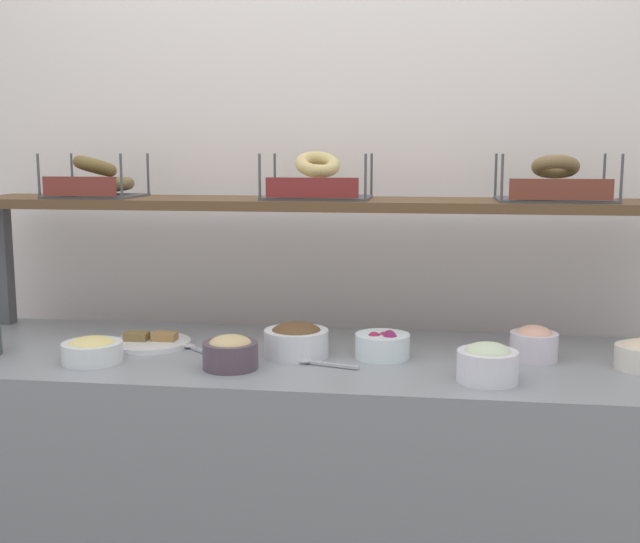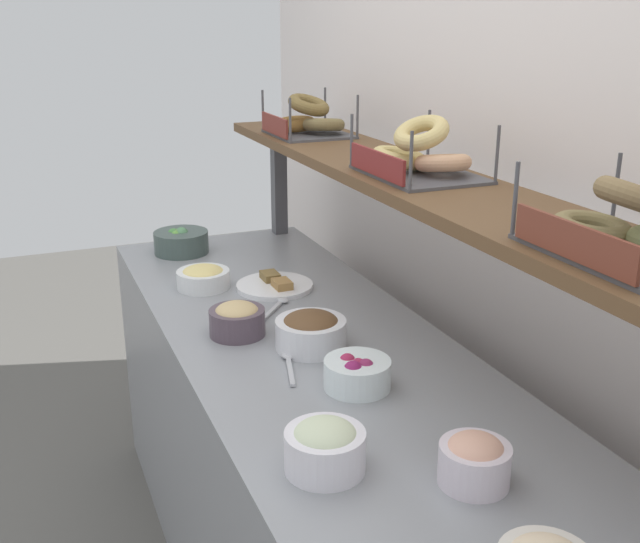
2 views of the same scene
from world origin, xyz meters
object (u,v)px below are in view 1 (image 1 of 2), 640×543
(bowl_lox_spread, at_px, (534,343))
(serving_spoon_near_plate, at_px, (196,348))
(bowl_hummus, at_px, (230,352))
(bowl_egg_salad, at_px, (92,350))
(serving_spoon_by_edge, at_px, (318,363))
(bowl_chocolate_spread, at_px, (296,340))
(bowl_beet_salad, at_px, (383,345))
(bagel_basket_cinnamon_raisin, at_px, (95,183))
(bagel_basket_plain, at_px, (317,183))
(serving_plate_white, at_px, (150,342))
(bagel_basket_poppy, at_px, (554,186))
(bowl_scallion_spread, at_px, (488,362))

(bowl_lox_spread, xyz_separation_m, serving_spoon_near_plate, (-0.96, -0.04, -0.04))
(bowl_hummus, bearing_deg, bowl_egg_salad, 179.09)
(serving_spoon_by_edge, bearing_deg, bowl_chocolate_spread, 130.25)
(bowl_beet_salad, distance_m, bagel_basket_cinnamon_raisin, 1.08)
(serving_spoon_by_edge, xyz_separation_m, bagel_basket_plain, (-0.06, 0.37, 0.47))
(bowl_hummus, distance_m, bowl_egg_salad, 0.39)
(serving_spoon_by_edge, bearing_deg, bowl_egg_salad, -174.83)
(bowl_lox_spread, relative_size, serving_spoon_by_edge, 0.74)
(bowl_lox_spread, height_order, serving_spoon_near_plate, bowl_lox_spread)
(bowl_hummus, relative_size, bagel_basket_plain, 0.46)
(bowl_beet_salad, bearing_deg, bagel_basket_plain, 130.03)
(serving_plate_white, relative_size, bagel_basket_plain, 0.73)
(serving_spoon_by_edge, relative_size, bagel_basket_cinnamon_raisin, 0.64)
(bowl_beet_salad, height_order, serving_spoon_near_plate, bowl_beet_salad)
(serving_spoon_by_edge, bearing_deg, bagel_basket_cinnamon_raisin, 155.18)
(bowl_lox_spread, xyz_separation_m, serving_plate_white, (-1.12, 0.00, -0.04))
(bowl_hummus, xyz_separation_m, bagel_basket_poppy, (0.89, 0.43, 0.43))
(bowl_beet_salad, bearing_deg, bowl_lox_spread, 5.68)
(bowl_beet_salad, bearing_deg, serving_plate_white, 176.19)
(serving_plate_white, xyz_separation_m, serving_spoon_near_plate, (0.15, -0.04, -0.00))
(bowl_beet_salad, distance_m, bagel_basket_plain, 0.57)
(bowl_chocolate_spread, xyz_separation_m, serving_spoon_near_plate, (-0.30, 0.02, -0.04))
(bowl_egg_salad, height_order, serving_spoon_near_plate, bowl_egg_salad)
(serving_spoon_near_plate, xyz_separation_m, bagel_basket_poppy, (1.03, 0.26, 0.47))
(bowl_chocolate_spread, height_order, serving_spoon_near_plate, bowl_chocolate_spread)
(serving_plate_white, relative_size, bagel_basket_cinnamon_raisin, 0.86)
(serving_spoon_near_plate, distance_m, bagel_basket_plain, 0.63)
(bowl_egg_salad, height_order, bagel_basket_poppy, bagel_basket_poppy)
(serving_plate_white, bearing_deg, bowl_chocolate_spread, -7.57)
(bowl_scallion_spread, bearing_deg, serving_spoon_by_edge, 168.41)
(bowl_beet_salad, xyz_separation_m, bowl_lox_spread, (0.42, 0.04, 0.01))
(bagel_basket_plain, bearing_deg, bagel_basket_cinnamon_raisin, -179.10)
(bowl_lox_spread, bearing_deg, serving_spoon_near_plate, -177.63)
(bagel_basket_cinnamon_raisin, relative_size, bagel_basket_plain, 0.85)
(bagel_basket_plain, distance_m, bagel_basket_poppy, 0.71)
(serving_plate_white, height_order, bagel_basket_poppy, bagel_basket_poppy)
(bowl_lox_spread, distance_m, serving_plate_white, 1.12)
(serving_plate_white, bearing_deg, bagel_basket_poppy, 10.37)
(bowl_scallion_spread, bearing_deg, bagel_basket_poppy, 65.16)
(bowl_beet_salad, height_order, serving_spoon_by_edge, bowl_beet_salad)
(serving_spoon_near_plate, xyz_separation_m, bagel_basket_cinnamon_raisin, (-0.40, 0.26, 0.47))
(bowl_lox_spread, bearing_deg, bowl_chocolate_spread, -175.21)
(bowl_chocolate_spread, relative_size, bagel_basket_poppy, 0.54)
(bagel_basket_cinnamon_raisin, bearing_deg, bagel_basket_plain, 0.90)
(bowl_hummus, bearing_deg, serving_plate_white, 145.10)
(bowl_lox_spread, xyz_separation_m, bowl_chocolate_spread, (-0.66, -0.06, -0.00))
(bowl_hummus, bearing_deg, bowl_chocolate_spread, 44.41)
(bowl_lox_spread, relative_size, bagel_basket_poppy, 0.39)
(serving_spoon_by_edge, bearing_deg, bagel_basket_poppy, 29.07)
(bowl_lox_spread, xyz_separation_m, bagel_basket_plain, (-0.65, 0.23, 0.43))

